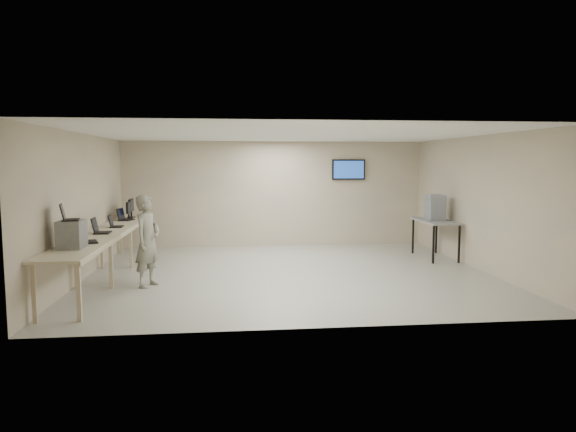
{
  "coord_description": "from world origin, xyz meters",
  "views": [
    {
      "loc": [
        -1.14,
        -10.19,
        2.25
      ],
      "look_at": [
        0.0,
        0.2,
        1.15
      ],
      "focal_mm": 32.0,
      "sensor_mm": 36.0,
      "label": 1
    }
  ],
  "objects": [
    {
      "name": "side_table",
      "position": [
        3.6,
        1.29,
        0.82
      ],
      "size": [
        0.7,
        1.5,
        0.9
      ],
      "color": "gray",
      "rests_on": "ground"
    },
    {
      "name": "monitor_far",
      "position": [
        -3.6,
        2.66,
        1.17
      ],
      "size": [
        0.2,
        0.46,
        0.45
      ],
      "color": "black",
      "rests_on": "workbench"
    },
    {
      "name": "storage_bins",
      "position": [
        3.58,
        1.29,
        1.2
      ],
      "size": [
        0.38,
        0.42,
        0.6
      ],
      "color": "gray",
      "rests_on": "side_table"
    },
    {
      "name": "laptop_1",
      "position": [
        -3.66,
        -0.18,
        0.98
      ],
      "size": [
        0.33,
        0.39,
        0.3
      ],
      "rotation": [
        0.0,
        0.0,
        0.03
      ],
      "color": "black",
      "rests_on": "workbench"
    },
    {
      "name": "room",
      "position": [
        0.03,
        0.06,
        1.41
      ],
      "size": [
        8.01,
        7.01,
        2.81
      ],
      "color": "beige",
      "rests_on": "ground"
    },
    {
      "name": "laptop_0",
      "position": [
        -3.62,
        -1.34,
        0.98
      ],
      "size": [
        0.44,
        0.47,
        0.31
      ],
      "rotation": [
        0.0,
        0.0,
        0.33
      ],
      "color": "black",
      "rests_on": "workbench"
    },
    {
      "name": "laptop_3",
      "position": [
        -3.64,
        2.0,
        0.97
      ],
      "size": [
        0.38,
        0.42,
        0.29
      ],
      "rotation": [
        0.0,
        0.0,
        -0.22
      ],
      "color": "black",
      "rests_on": "workbench"
    },
    {
      "name": "monitor_near",
      "position": [
        -3.6,
        2.35,
        1.15
      ],
      "size": [
        0.18,
        0.42,
        0.41
      ],
      "color": "black",
      "rests_on": "workbench"
    },
    {
      "name": "laptop_on_box",
      "position": [
        -3.7,
        -1.9,
        1.41
      ],
      "size": [
        0.34,
        0.38,
        0.26
      ],
      "rotation": [
        0.0,
        0.0,
        0.21
      ],
      "color": "black",
      "rests_on": "equipment_box"
    },
    {
      "name": "soldier",
      "position": [
        -2.67,
        -0.82,
        0.83
      ],
      "size": [
        0.61,
        0.72,
        1.67
      ],
      "primitive_type": "imported",
      "rotation": [
        0.0,
        0.0,
        1.15
      ],
      "color": "slate",
      "rests_on": "ground"
    },
    {
      "name": "laptop_2",
      "position": [
        -3.59,
        0.75,
        0.97
      ],
      "size": [
        0.29,
        0.35,
        0.26
      ],
      "rotation": [
        0.0,
        0.0,
        0.04
      ],
      "color": "black",
      "rests_on": "workbench"
    },
    {
      "name": "workbench",
      "position": [
        -3.59,
        0.0,
        0.83
      ],
      "size": [
        0.76,
        6.0,
        0.9
      ],
      "color": "beige",
      "rests_on": "ground"
    },
    {
      "name": "equipment_box",
      "position": [
        -3.65,
        -1.9,
        1.12
      ],
      "size": [
        0.38,
        0.44,
        0.44
      ],
      "primitive_type": "cube",
      "rotation": [
        0.0,
        0.0,
        -0.03
      ],
      "color": "slate",
      "rests_on": "workbench"
    }
  ]
}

